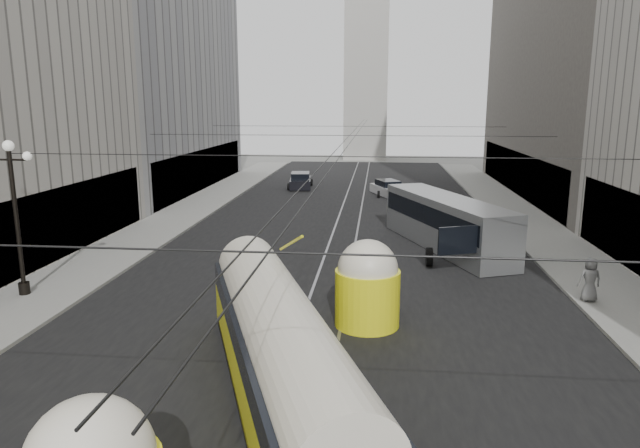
# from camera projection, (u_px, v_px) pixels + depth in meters

# --- Properties ---
(road) EXTENTS (20.00, 85.00, 0.02)m
(road) POSITION_uv_depth(u_px,v_px,m) (346.00, 229.00, 36.67)
(road) COLOR black
(road) RESTS_ON ground
(sidewalk_left) EXTENTS (4.00, 72.00, 0.15)m
(sidewalk_left) POSITION_uv_depth(u_px,v_px,m) (183.00, 214.00, 41.26)
(sidewalk_left) COLOR gray
(sidewalk_left) RESTS_ON ground
(sidewalk_right) EXTENTS (4.00, 72.00, 0.15)m
(sidewalk_right) POSITION_uv_depth(u_px,v_px,m) (525.00, 221.00, 38.86)
(sidewalk_right) COLOR gray
(sidewalk_right) RESTS_ON ground
(rail_left) EXTENTS (0.12, 85.00, 0.04)m
(rail_left) POSITION_uv_depth(u_px,v_px,m) (334.00, 229.00, 36.75)
(rail_left) COLOR gray
(rail_left) RESTS_ON ground
(rail_right) EXTENTS (0.12, 85.00, 0.04)m
(rail_right) POSITION_uv_depth(u_px,v_px,m) (358.00, 229.00, 36.60)
(rail_right) COLOR gray
(rail_right) RESTS_ON ground
(building_left_far) EXTENTS (12.60, 28.60, 28.60)m
(building_left_far) POSITION_uv_depth(u_px,v_px,m) (134.00, 30.00, 50.77)
(building_left_far) COLOR #999999
(building_left_far) RESTS_ON ground
(distant_tower) EXTENTS (6.00, 6.00, 31.36)m
(distant_tower) POSITION_uv_depth(u_px,v_px,m) (367.00, 52.00, 79.76)
(distant_tower) COLOR #B2AFA8
(distant_tower) RESTS_ON ground
(lamppost_left_mid) EXTENTS (1.86, 0.44, 6.37)m
(lamppost_left_mid) POSITION_uv_depth(u_px,v_px,m) (15.00, 209.00, 23.05)
(lamppost_left_mid) COLOR black
(lamppost_left_mid) RESTS_ON sidewalk_left
(catenary) EXTENTS (25.00, 72.00, 0.23)m
(catenary) POSITION_uv_depth(u_px,v_px,m) (348.00, 138.00, 34.45)
(catenary) COLOR black
(catenary) RESTS_ON ground
(streetcar) EXTENTS (6.73, 14.08, 3.25)m
(streetcar) POSITION_uv_depth(u_px,v_px,m) (280.00, 349.00, 15.06)
(streetcar) COLOR #F6F215
(streetcar) RESTS_ON ground
(city_bus) EXTENTS (6.34, 11.73, 2.87)m
(city_bus) POSITION_uv_depth(u_px,v_px,m) (446.00, 220.00, 31.60)
(city_bus) COLOR gray
(city_bus) RESTS_ON ground
(sedan_white_far) EXTENTS (3.20, 4.62, 1.35)m
(sedan_white_far) POSITION_uv_depth(u_px,v_px,m) (388.00, 188.00, 49.93)
(sedan_white_far) COLOR white
(sedan_white_far) RESTS_ON ground
(sedan_dark_far) EXTENTS (2.45, 4.87, 1.48)m
(sedan_dark_far) POSITION_uv_depth(u_px,v_px,m) (300.00, 181.00, 54.24)
(sedan_dark_far) COLOR black
(sedan_dark_far) RESTS_ON ground
(pedestrian_sidewalk_right) EXTENTS (0.93, 0.63, 1.81)m
(pedestrian_sidewalk_right) POSITION_uv_depth(u_px,v_px,m) (590.00, 279.00, 22.75)
(pedestrian_sidewalk_right) COLOR slate
(pedestrian_sidewalk_right) RESTS_ON sidewalk_right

